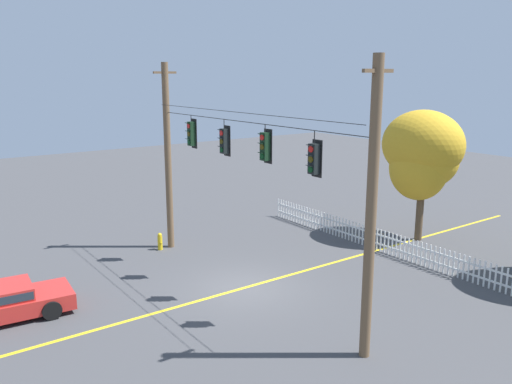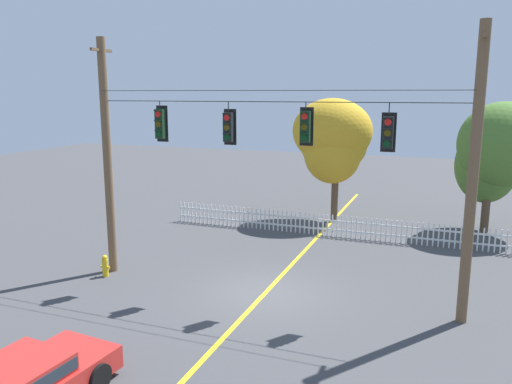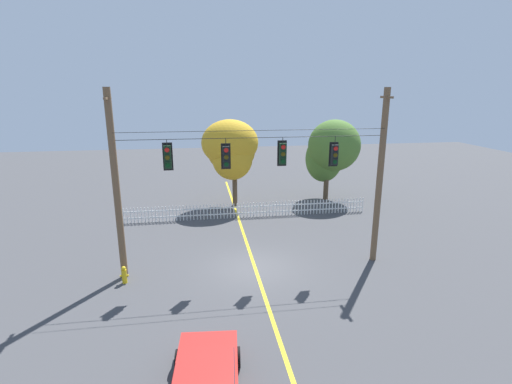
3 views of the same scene
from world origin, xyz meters
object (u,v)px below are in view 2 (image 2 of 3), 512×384
(traffic_signal_westbound_side, at_px, (229,127))
(traffic_signal_northbound_primary, at_px, (306,127))
(traffic_signal_southbound_primary, at_px, (388,132))
(autumn_maple_mid, at_px, (497,152))
(autumn_maple_near_fence, at_px, (333,140))
(fire_hydrant, at_px, (105,266))
(traffic_signal_northbound_secondary, at_px, (160,124))

(traffic_signal_westbound_side, relative_size, traffic_signal_northbound_primary, 1.05)
(traffic_signal_southbound_primary, xyz_separation_m, autumn_maple_mid, (3.85, 11.07, -1.59))
(autumn_maple_near_fence, bearing_deg, traffic_signal_westbound_side, -96.22)
(traffic_signal_northbound_primary, bearing_deg, autumn_maple_near_fence, 97.72)
(autumn_maple_near_fence, xyz_separation_m, fire_hydrant, (-5.86, -11.16, -3.82))
(traffic_signal_westbound_side, relative_size, fire_hydrant, 1.74)
(traffic_signal_northbound_secondary, height_order, traffic_signal_southbound_primary, same)
(traffic_signal_northbound_primary, bearing_deg, traffic_signal_southbound_primary, -0.01)
(autumn_maple_near_fence, xyz_separation_m, autumn_maple_mid, (7.75, 0.53, -0.33))
(traffic_signal_westbound_side, bearing_deg, fire_hydrant, -172.49)
(traffic_signal_westbound_side, height_order, fire_hydrant, traffic_signal_westbound_side)
(traffic_signal_southbound_primary, distance_m, autumn_maple_mid, 11.82)
(traffic_signal_westbound_side, distance_m, traffic_signal_southbound_primary, 5.05)
(traffic_signal_northbound_secondary, relative_size, autumn_maple_mid, 0.22)
(traffic_signal_northbound_primary, height_order, autumn_maple_mid, traffic_signal_northbound_primary)
(traffic_signal_westbound_side, relative_size, autumn_maple_mid, 0.23)
(traffic_signal_northbound_secondary, bearing_deg, autumn_maple_mid, 44.04)
(traffic_signal_northbound_secondary, xyz_separation_m, autumn_maple_near_fence, (3.70, 10.54, -1.35))
(traffic_signal_westbound_side, bearing_deg, autumn_maple_mid, 51.21)
(traffic_signal_northbound_secondary, relative_size, fire_hydrant, 1.72)
(traffic_signal_southbound_primary, bearing_deg, fire_hydrant, -176.36)
(traffic_signal_northbound_secondary, height_order, traffic_signal_northbound_primary, same)
(autumn_maple_near_fence, bearing_deg, traffic_signal_northbound_primary, -82.28)
(traffic_signal_southbound_primary, bearing_deg, traffic_signal_westbound_side, 180.00)
(traffic_signal_westbound_side, height_order, autumn_maple_mid, traffic_signal_westbound_side)
(traffic_signal_northbound_secondary, distance_m, traffic_signal_southbound_primary, 7.60)
(traffic_signal_northbound_primary, bearing_deg, traffic_signal_westbound_side, -180.00)
(traffic_signal_southbound_primary, relative_size, autumn_maple_mid, 0.23)
(fire_hydrant, bearing_deg, traffic_signal_northbound_primary, 4.88)
(traffic_signal_northbound_secondary, bearing_deg, traffic_signal_northbound_primary, -0.00)
(traffic_signal_westbound_side, bearing_deg, autumn_maple_near_fence, 83.78)
(traffic_signal_westbound_side, xyz_separation_m, autumn_maple_near_fence, (1.15, 10.54, -1.30))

